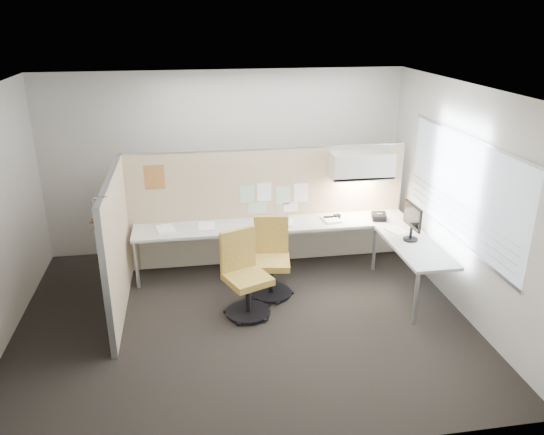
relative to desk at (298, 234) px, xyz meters
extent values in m
cube|color=black|center=(-0.93, -1.13, -0.61)|extent=(5.50, 4.50, 0.01)
cube|color=white|center=(-0.93, -1.13, 2.20)|extent=(5.50, 4.50, 0.01)
cube|color=beige|center=(-0.93, 1.12, 0.80)|extent=(5.50, 0.02, 2.80)
cube|color=beige|center=(-0.93, -3.38, 0.80)|extent=(5.50, 0.02, 2.80)
cube|color=beige|center=(1.82, -1.13, 0.80)|extent=(0.02, 4.50, 2.80)
cube|color=#A8B4C3|center=(1.79, -1.13, 0.95)|extent=(0.01, 2.80, 1.30)
cube|color=#CBB38C|center=(-0.38, 0.47, 0.27)|extent=(4.10, 0.06, 1.75)
cube|color=#CBB38C|center=(-2.43, -0.63, 0.27)|extent=(0.06, 2.20, 1.75)
cube|color=beige|center=(-0.33, 0.14, 0.11)|extent=(4.00, 0.60, 0.04)
cube|color=beige|center=(1.37, -0.89, 0.11)|extent=(0.60, 1.47, 0.04)
cube|color=beige|center=(-0.33, 0.41, -0.26)|extent=(3.90, 0.02, 0.64)
cylinder|color=#A5A8AA|center=(-2.28, -0.11, -0.26)|extent=(0.05, 0.05, 0.69)
cylinder|color=#A5A8AA|center=(1.12, -1.58, -0.26)|extent=(0.05, 0.05, 0.69)
cylinder|color=#A5A8AA|center=(1.12, -0.11, -0.26)|extent=(0.05, 0.05, 0.69)
cube|color=beige|center=(0.97, 0.26, 0.91)|extent=(0.90, 0.36, 0.38)
cube|color=#FFEABF|center=(0.97, 0.26, 0.70)|extent=(0.60, 0.06, 0.02)
cube|color=#8CBF8C|center=(-0.68, 0.44, 0.50)|extent=(0.21, 0.00, 0.28)
cube|color=white|center=(-0.43, 0.44, 0.52)|extent=(0.21, 0.00, 0.28)
cube|color=#8CBF8C|center=(-0.15, 0.44, 0.45)|extent=(0.21, 0.00, 0.28)
cube|color=white|center=(0.12, 0.44, 0.48)|extent=(0.21, 0.00, 0.28)
cube|color=#8CBF8C|center=(-0.53, 0.44, 0.28)|extent=(0.28, 0.00, 0.18)
cube|color=white|center=(-0.03, 0.44, 0.26)|extent=(0.21, 0.00, 0.14)
cube|color=orange|center=(-1.98, 0.44, 0.82)|extent=(0.28, 0.00, 0.35)
cylinder|color=black|center=(-0.86, -1.05, -0.57)|extent=(0.56, 0.56, 0.03)
cylinder|color=black|center=(-0.86, -1.05, -0.35)|extent=(0.06, 0.06, 0.43)
cube|color=#F1B759|center=(-0.86, -1.05, -0.10)|extent=(0.65, 0.65, 0.09)
cube|color=#F1B759|center=(-0.95, -0.83, 0.21)|extent=(0.46, 0.24, 0.54)
cylinder|color=black|center=(-0.50, -0.60, -0.57)|extent=(0.55, 0.55, 0.03)
cylinder|color=black|center=(-0.50, -0.60, -0.36)|extent=(0.06, 0.06, 0.42)
cube|color=#F1B759|center=(-0.50, -0.60, -0.12)|extent=(0.55, 0.55, 0.08)
cube|color=#F1B759|center=(-0.46, -0.38, 0.19)|extent=(0.47, 0.13, 0.53)
cylinder|color=black|center=(1.37, -0.73, 0.14)|extent=(0.20, 0.20, 0.02)
cylinder|color=black|center=(1.37, -0.73, 0.23)|extent=(0.04, 0.04, 0.18)
cube|color=black|center=(1.37, -0.73, 0.47)|extent=(0.04, 0.47, 0.31)
cube|color=black|center=(1.37, -0.73, 0.47)|extent=(0.01, 0.43, 0.28)
cube|color=black|center=(1.21, 0.05, 0.18)|extent=(0.23, 0.23, 0.12)
cylinder|color=black|center=(1.12, 0.07, 0.21)|extent=(0.07, 0.17, 0.04)
cube|color=black|center=(0.48, 0.19, 0.15)|extent=(0.14, 0.04, 0.05)
cube|color=black|center=(0.62, 0.21, 0.16)|extent=(0.11, 0.09, 0.06)
cube|color=silver|center=(-2.43, -1.41, 1.17)|extent=(0.14, 0.02, 0.02)
cylinder|color=silver|center=(-2.50, -1.41, 1.09)|extent=(0.02, 0.02, 0.14)
cube|color=#AD7F4C|center=(-2.50, -1.41, 0.96)|extent=(0.02, 0.40, 0.12)
cube|color=#AD7F4C|center=(-2.53, -1.38, 0.92)|extent=(0.02, 0.40, 0.12)
cube|color=gray|center=(-2.51, -1.46, 0.38)|extent=(0.01, 0.07, 1.00)
cube|color=white|center=(-1.87, 0.15, 0.14)|extent=(0.29, 0.34, 0.03)
cube|color=white|center=(-1.30, 0.17, 0.14)|extent=(0.24, 0.31, 0.02)
cube|color=white|center=(-0.51, 0.03, 0.15)|extent=(0.23, 0.30, 0.04)
cube|color=white|center=(-0.15, 0.16, 0.13)|extent=(0.26, 0.32, 0.01)
cube|color=white|center=(0.51, 0.14, 0.14)|extent=(0.27, 0.33, 0.03)
cube|color=white|center=(1.31, -0.41, 0.14)|extent=(0.31, 0.36, 0.02)
camera|label=1|loc=(-1.51, -6.84, 2.97)|focal=35.00mm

